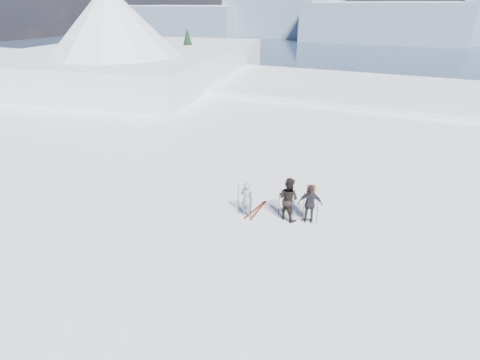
# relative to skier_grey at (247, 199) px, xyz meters

# --- Properties ---
(lake_basin) EXTENTS (820.00, 820.00, 71.62)m
(lake_basin) POSITION_rel_skier_grey_xyz_m (2.24, 26.45, -7.25)
(lake_basin) COLOR white
(lake_basin) RESTS_ON ground
(far_mountain_range) EXTENTS (770.00, 110.00, 53.00)m
(far_mountain_range) POSITION_rel_skier_grey_xyz_m (31.84, 451.23, -7.94)
(far_mountain_range) COLOR slate
(far_mountain_range) RESTS_ON ground
(near_ridge) EXTENTS (31.37, 35.68, 25.62)m
(near_ridge) POSITION_rel_skier_grey_xyz_m (-24.31, 25.63, -4.26)
(near_ridge) COLOR white
(near_ridge) RESTS_ON ground
(skier_grey) EXTENTS (0.58, 0.41, 1.49)m
(skier_grey) POSITION_rel_skier_grey_xyz_m (0.00, 0.00, 0.00)
(skier_grey) COLOR gray
(skier_grey) RESTS_ON ground
(skier_dark) EXTENTS (1.04, 0.92, 1.78)m
(skier_dark) POSITION_rel_skier_grey_xyz_m (1.56, 0.47, 0.14)
(skier_dark) COLOR black
(skier_dark) RESTS_ON ground
(skier_pack) EXTENTS (1.00, 0.60, 1.60)m
(skier_pack) POSITION_rel_skier_grey_xyz_m (2.41, 0.61, 0.05)
(skier_pack) COLOR black
(skier_pack) RESTS_ON ground
(backpack) EXTENTS (0.38, 0.27, 0.47)m
(backpack) POSITION_rel_skier_grey_xyz_m (2.35, 0.85, 1.09)
(backpack) COLOR #E74E15
(backpack) RESTS_ON skier_pack
(ski_poles) EXTENTS (3.07, 0.64, 1.36)m
(ski_poles) POSITION_rel_skier_grey_xyz_m (1.29, 0.26, -0.11)
(ski_poles) COLOR black
(ski_poles) RESTS_ON ground
(skis_loose) EXTENTS (0.35, 1.70, 0.03)m
(skis_loose) POSITION_rel_skier_grey_xyz_m (0.20, 0.56, -0.73)
(skis_loose) COLOR black
(skis_loose) RESTS_ON ground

